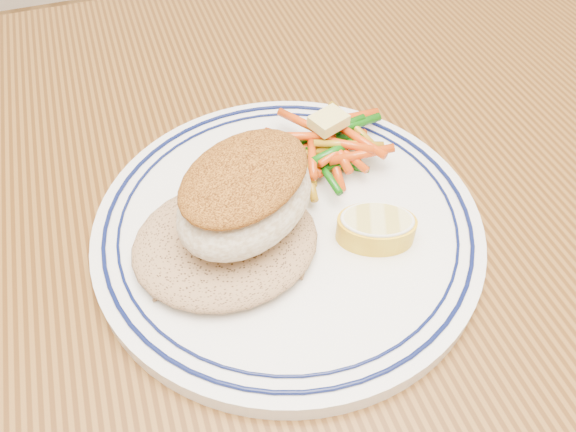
# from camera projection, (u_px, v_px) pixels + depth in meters

# --- Properties ---
(dining_table) EXTENTS (1.50, 0.90, 0.75)m
(dining_table) POSITION_uv_depth(u_px,v_px,m) (326.00, 336.00, 0.47)
(dining_table) COLOR #4C2B0F
(dining_table) RESTS_ON ground
(plate) EXTENTS (0.29, 0.29, 0.02)m
(plate) POSITION_uv_depth(u_px,v_px,m) (288.00, 225.00, 0.42)
(plate) COLOR white
(plate) RESTS_ON dining_table
(rice_pilaf) EXTENTS (0.13, 0.11, 0.02)m
(rice_pilaf) POSITION_uv_depth(u_px,v_px,m) (225.00, 239.00, 0.38)
(rice_pilaf) COLOR #98724C
(rice_pilaf) RESTS_ON plate
(fish_fillet) EXTENTS (0.13, 0.12, 0.05)m
(fish_fillet) POSITION_uv_depth(u_px,v_px,m) (245.00, 194.00, 0.37)
(fish_fillet) COLOR beige
(fish_fillet) RESTS_ON rice_pilaf
(vegetable_pile) EXTENTS (0.11, 0.11, 0.03)m
(vegetable_pile) POSITION_uv_depth(u_px,v_px,m) (325.00, 146.00, 0.45)
(vegetable_pile) COLOR #0F550A
(vegetable_pile) RESTS_ON plate
(butter_pat) EXTENTS (0.03, 0.03, 0.01)m
(butter_pat) POSITION_uv_depth(u_px,v_px,m) (329.00, 121.00, 0.44)
(butter_pat) COLOR #E7D771
(butter_pat) RESTS_ON vegetable_pile
(lemon_wedge) EXTENTS (0.07, 0.07, 0.02)m
(lemon_wedge) POSITION_uv_depth(u_px,v_px,m) (376.00, 227.00, 0.39)
(lemon_wedge) COLOR yellow
(lemon_wedge) RESTS_ON plate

